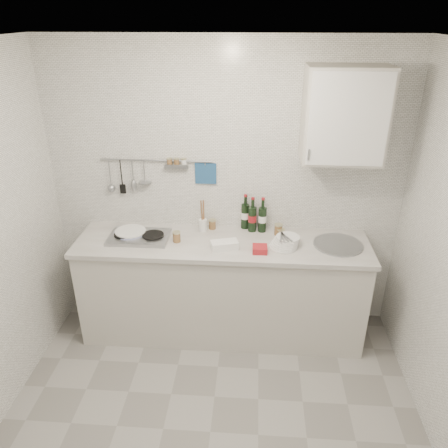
{
  "coord_description": "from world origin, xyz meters",
  "views": [
    {
      "loc": [
        0.25,
        -2.08,
        2.64
      ],
      "look_at": [
        0.03,
        0.9,
        1.18
      ],
      "focal_mm": 35.0,
      "sensor_mm": 36.0,
      "label": 1
    }
  ],
  "objects_px": {
    "plate_stack_hob": "(129,234)",
    "wine_bottles": "(253,214)",
    "utensil_crock": "(203,224)",
    "plate_stack_sink": "(285,242)",
    "wall_cabinet": "(344,115)"
  },
  "relations": [
    {
      "from": "plate_stack_sink",
      "to": "utensil_crock",
      "type": "height_order",
      "value": "utensil_crock"
    },
    {
      "from": "plate_stack_sink",
      "to": "wall_cabinet",
      "type": "bearing_deg",
      "value": 24.36
    },
    {
      "from": "plate_stack_sink",
      "to": "utensil_crock",
      "type": "distance_m",
      "value": 0.74
    },
    {
      "from": "wall_cabinet",
      "to": "utensil_crock",
      "type": "relative_size",
      "value": 2.37
    },
    {
      "from": "utensil_crock",
      "to": "plate_stack_sink",
      "type": "bearing_deg",
      "value": -18.51
    },
    {
      "from": "wine_bottles",
      "to": "utensil_crock",
      "type": "distance_m",
      "value": 0.44
    },
    {
      "from": "plate_stack_hob",
      "to": "plate_stack_sink",
      "type": "bearing_deg",
      "value": -3.8
    },
    {
      "from": "plate_stack_hob",
      "to": "utensil_crock",
      "type": "xyz_separation_m",
      "value": [
        0.61,
        0.15,
        0.04
      ]
    },
    {
      "from": "plate_stack_hob",
      "to": "wine_bottles",
      "type": "xyz_separation_m",
      "value": [
        1.04,
        0.2,
        0.13
      ]
    },
    {
      "from": "wall_cabinet",
      "to": "wine_bottles",
      "type": "xyz_separation_m",
      "value": [
        -0.65,
        0.11,
        -0.87
      ]
    },
    {
      "from": "plate_stack_hob",
      "to": "wine_bottles",
      "type": "distance_m",
      "value": 1.07
    },
    {
      "from": "wall_cabinet",
      "to": "plate_stack_hob",
      "type": "bearing_deg",
      "value": -177.08
    },
    {
      "from": "plate_stack_sink",
      "to": "wine_bottles",
      "type": "bearing_deg",
      "value": 132.9
    },
    {
      "from": "plate_stack_sink",
      "to": "plate_stack_hob",
      "type": "bearing_deg",
      "value": 176.2
    },
    {
      "from": "wall_cabinet",
      "to": "wine_bottles",
      "type": "relative_size",
      "value": 2.26
    }
  ]
}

